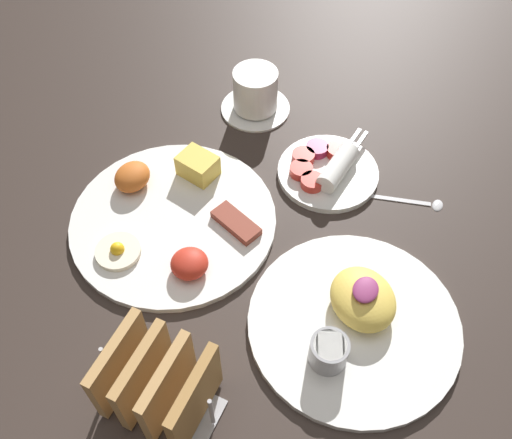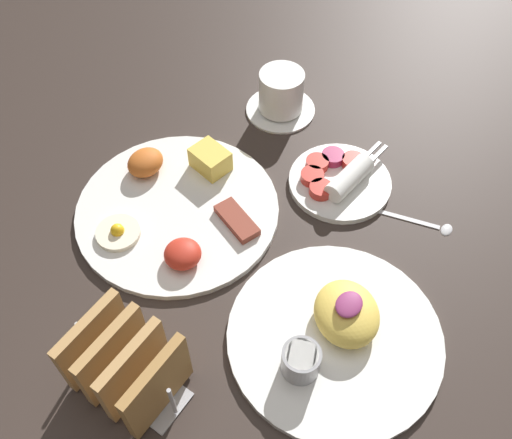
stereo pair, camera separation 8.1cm
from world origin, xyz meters
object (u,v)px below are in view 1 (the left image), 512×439
Objects in this scene: toast_rack at (156,383)px; coffee_cup at (255,93)px; plate_breakfast at (172,216)px; plate_condiments at (325,168)px; plate_foreground at (354,319)px.

coffee_cup is at bearing 13.04° from toast_rack.
toast_rack is at bearing -152.47° from plate_breakfast.
plate_foreground is (-0.23, -0.13, 0.00)m from plate_condiments.
plate_breakfast is 0.27m from toast_rack.
coffee_cup reaches higher than plate_condiments.
plate_condiments is 0.27m from plate_foreground.
plate_breakfast is 1.10× the size of plate_foreground.
plate_condiments is (0.18, -0.17, 0.00)m from plate_breakfast.
plate_breakfast is 1.77× the size of plate_condiments.
plate_condiments is at bearing -118.56° from coffee_cup.
coffee_cup is (0.09, 0.16, 0.02)m from plate_condiments.
plate_condiments is at bearing -42.76° from plate_breakfast.
plate_condiments is 1.43× the size of coffee_cup.
toast_rack is (-0.19, 0.17, 0.03)m from plate_foreground.
plate_foreground is at bearing -42.37° from toast_rack.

